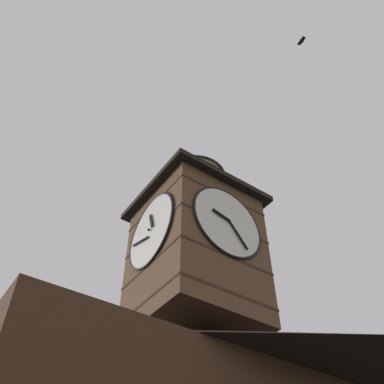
{
  "coord_description": "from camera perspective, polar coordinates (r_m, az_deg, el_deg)",
  "views": [
    {
      "loc": [
        6.51,
        9.61,
        1.42
      ],
      "look_at": [
        -1.53,
        -1.91,
        15.13
      ],
      "focal_mm": 40.91,
      "sensor_mm": 36.0,
      "label": 1
    }
  ],
  "objects": [
    {
      "name": "clock_tower",
      "position": [
        17.97,
        0.43,
        -6.74
      ],
      "size": [
        4.83,
        4.83,
        9.54
      ],
      "color": "brown",
      "rests_on": "building_main"
    },
    {
      "name": "flying_bird_high",
      "position": [
        25.59,
        14.09,
        18.56
      ],
      "size": [
        0.28,
        0.53,
        0.15
      ],
      "color": "black"
    }
  ]
}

